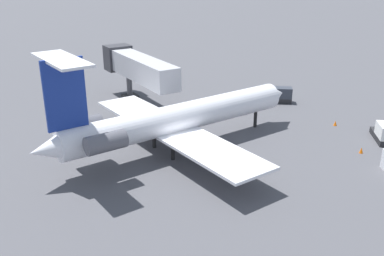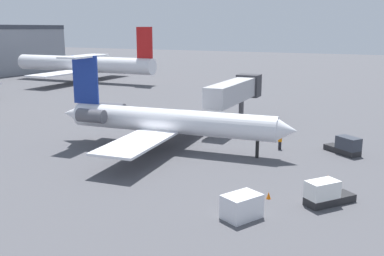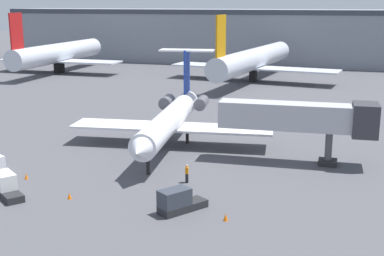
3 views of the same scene
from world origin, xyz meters
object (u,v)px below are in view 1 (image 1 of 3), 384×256
at_px(jet_bridge, 136,66).
at_px(baggage_tug_trailing, 384,133).
at_px(regional_jet, 173,118).
at_px(traffic_cone_mid, 361,150).
at_px(ground_crew_marshaller, 242,107).
at_px(baggage_tug_lead, 279,96).
at_px(traffic_cone_far, 263,92).
at_px(traffic_cone_near, 335,123).

height_order(jet_bridge, baggage_tug_trailing, jet_bridge).
distance_m(regional_jet, jet_bridge, 15.30).
bearing_deg(traffic_cone_mid, jet_bridge, 26.71).
relative_size(jet_bridge, ground_crew_marshaller, 9.14).
distance_m(baggage_tug_lead, traffic_cone_far, 3.96).
bearing_deg(traffic_cone_near, regional_jet, 81.22).
relative_size(baggage_tug_trailing, traffic_cone_far, 7.33).
relative_size(regional_jet, traffic_cone_near, 49.54).
bearing_deg(jet_bridge, baggage_tug_trailing, -145.07).
relative_size(baggage_tug_lead, baggage_tug_trailing, 1.01).
bearing_deg(ground_crew_marshaller, regional_jet, 114.56).
bearing_deg(jet_bridge, traffic_cone_near, -139.06).
xyz_separation_m(regional_jet, baggage_tug_trailing, (-8.21, -18.89, -2.35)).
bearing_deg(ground_crew_marshaller, traffic_cone_near, -141.09).
relative_size(jet_bridge, baggage_tug_lead, 3.80).
bearing_deg(traffic_cone_near, jet_bridge, 40.94).
relative_size(ground_crew_marshaller, baggage_tug_lead, 0.42).
relative_size(regional_jet, traffic_cone_far, 49.54).
height_order(baggage_tug_trailing, traffic_cone_mid, baggage_tug_trailing).
xyz_separation_m(regional_jet, jet_bridge, (14.99, -2.69, 1.45)).
relative_size(regional_jet, traffic_cone_mid, 49.54).
height_order(regional_jet, ground_crew_marshaller, regional_jet).
height_order(ground_crew_marshaller, baggage_tug_trailing, baggage_tug_trailing).
height_order(regional_jet, traffic_cone_near, regional_jet).
height_order(jet_bridge, traffic_cone_mid, jet_bridge).
bearing_deg(traffic_cone_far, regional_jet, 119.08).
xyz_separation_m(jet_bridge, traffic_cone_far, (-4.52, -16.13, -4.36)).
distance_m(ground_crew_marshaller, baggage_tug_trailing, 15.35).
relative_size(ground_crew_marshaller, traffic_cone_near, 3.07).
bearing_deg(baggage_tug_trailing, traffic_cone_near, 8.10).
bearing_deg(jet_bridge, ground_crew_marshaller, -137.45).
bearing_deg(baggage_tug_trailing, traffic_cone_mid, 101.62).
bearing_deg(traffic_cone_near, ground_crew_marshaller, 38.91).
height_order(jet_bridge, baggage_tug_lead, jet_bridge).
bearing_deg(jet_bridge, traffic_cone_mid, -153.29).
bearing_deg(traffic_cone_far, traffic_cone_mid, 168.33).
bearing_deg(baggage_tug_lead, jet_bridge, 61.61).
xyz_separation_m(regional_jet, traffic_cone_mid, (-9.05, -14.79, -2.91)).
relative_size(regional_jet, baggage_tug_lead, 6.69).
bearing_deg(traffic_cone_mid, regional_jet, 58.54).
relative_size(regional_jet, baggage_tug_trailing, 6.76).
relative_size(baggage_tug_lead, traffic_cone_far, 7.40).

